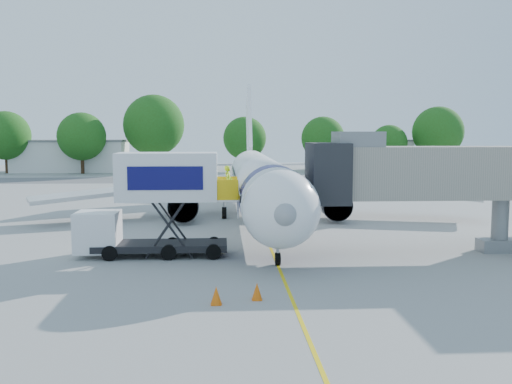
{
  "coord_description": "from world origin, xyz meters",
  "views": [
    {
      "loc": [
        -2.7,
        -37.1,
        6.56
      ],
      "look_at": [
        -0.83,
        -5.14,
        3.2
      ],
      "focal_mm": 40.0,
      "sensor_mm": 36.0,
      "label": 1
    }
  ],
  "objects": [
    {
      "name": "tree_a",
      "position": [
        -37.32,
        56.51,
        6.03
      ],
      "size": [
        7.8,
        7.8,
        9.94
      ],
      "color": "#382314",
      "rests_on": "ground"
    },
    {
      "name": "safety_cone_b",
      "position": [
        -2.98,
        -15.81,
        0.34
      ],
      "size": [
        0.45,
        0.45,
        0.71
      ],
      "color": "#E05D0B",
      "rests_on": "ground"
    },
    {
      "name": "outbuilding_right",
      "position": [
        22.0,
        62.0,
        2.66
      ],
      "size": [
        16.4,
        7.4,
        5.3
      ],
      "color": "silver",
      "rests_on": "ground"
    },
    {
      "name": "ground",
      "position": [
        0.0,
        0.0,
        0.0
      ],
      "size": [
        160.0,
        160.0,
        0.0
      ],
      "primitive_type": "plane",
      "color": "#989896",
      "rests_on": "ground"
    },
    {
      "name": "ground_tug",
      "position": [
        1.91,
        -18.47,
        0.76
      ],
      "size": [
        4.02,
        2.95,
        1.44
      ],
      "rotation": [
        0.0,
        0.0,
        -0.34
      ],
      "color": "white",
      "rests_on": "ground"
    },
    {
      "name": "safety_cone_a",
      "position": [
        -1.38,
        -15.29,
        0.33
      ],
      "size": [
        0.43,
        0.43,
        0.69
      ],
      "color": "#E05D0B",
      "rests_on": "ground"
    },
    {
      "name": "tree_d",
      "position": [
        1.02,
        58.31,
        5.56
      ],
      "size": [
        7.19,
        7.19,
        9.16
      ],
      "color": "#382314",
      "rests_on": "ground"
    },
    {
      "name": "tree_g",
      "position": [
        33.58,
        57.38,
        6.62
      ],
      "size": [
        8.55,
        8.55,
        10.9
      ],
      "color": "#382314",
      "rests_on": "ground"
    },
    {
      "name": "jet_bridge",
      "position": [
        7.99,
        -7.0,
        4.34
      ],
      "size": [
        13.9,
        3.2,
        6.6
      ],
      "color": "#9E9487",
      "rests_on": "ground"
    },
    {
      "name": "tree_c",
      "position": [
        -13.93,
        57.74,
        7.72
      ],
      "size": [
        9.97,
        9.97,
        12.71
      ],
      "color": "#382314",
      "rests_on": "ground"
    },
    {
      "name": "catering_hiloader",
      "position": [
        -6.27,
        -7.0,
        2.76
      ],
      "size": [
        8.5,
        2.44,
        5.5
      ],
      "color": "black",
      "rests_on": "ground"
    },
    {
      "name": "taxiway_strip",
      "position": [
        0.0,
        42.0,
        0.0
      ],
      "size": [
        120.0,
        10.0,
        0.01
      ],
      "primitive_type": "cube",
      "color": "#59595B",
      "rests_on": "ground"
    },
    {
      "name": "tree_b",
      "position": [
        -24.99,
        55.03,
        5.89
      ],
      "size": [
        7.61,
        7.61,
        9.71
      ],
      "color": "#382314",
      "rests_on": "ground"
    },
    {
      "name": "tree_f",
      "position": [
        25.41,
        57.91,
        4.74
      ],
      "size": [
        6.13,
        6.13,
        7.81
      ],
      "color": "#382314",
      "rests_on": "ground"
    },
    {
      "name": "tree_e",
      "position": [
        13.95,
        57.01,
        5.56
      ],
      "size": [
        7.19,
        7.19,
        9.17
      ],
      "color": "#382314",
      "rests_on": "ground"
    },
    {
      "name": "guidance_line",
      "position": [
        0.0,
        0.0,
        0.01
      ],
      "size": [
        0.15,
        70.0,
        0.01
      ],
      "primitive_type": "cube",
      "color": "yellow",
      "rests_on": "ground"
    },
    {
      "name": "aircraft",
      "position": [
        0.0,
        4.12,
        2.95
      ],
      "size": [
        34.17,
        37.73,
        11.35
      ],
      "color": "white",
      "rests_on": "ground"
    },
    {
      "name": "outbuilding_left",
      "position": [
        -28.0,
        60.0,
        2.66
      ],
      "size": [
        18.4,
        8.4,
        5.3
      ],
      "color": "silver",
      "rests_on": "ground"
    }
  ]
}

